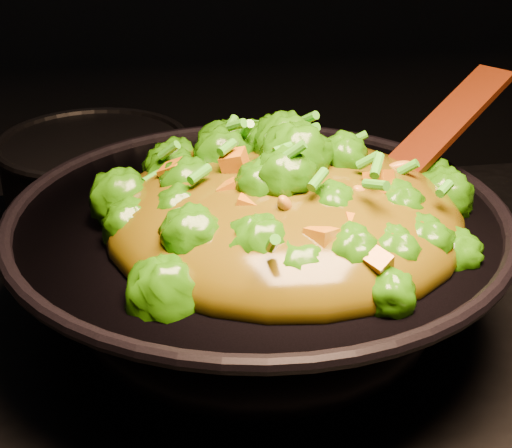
{
  "coord_description": "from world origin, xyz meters",
  "views": [
    {
      "loc": [
        -0.01,
        -0.58,
        1.36
      ],
      "look_at": [
        0.09,
        0.08,
        1.02
      ],
      "focal_mm": 55.0,
      "sensor_mm": 36.0,
      "label": 1
    }
  ],
  "objects": [
    {
      "name": "wok",
      "position": [
        0.09,
        0.07,
        0.97
      ],
      "size": [
        0.52,
        0.52,
        0.13
      ],
      "primitive_type": null,
      "rotation": [
        0.0,
        0.0,
        0.12
      ],
      "color": "black",
      "rests_on": "stovetop"
    },
    {
      "name": "stir_fry",
      "position": [
        0.11,
        0.05,
        1.09
      ],
      "size": [
        0.34,
        0.34,
        0.11
      ],
      "primitive_type": null,
      "rotation": [
        0.0,
        0.0,
        0.04
      ],
      "color": "#226207",
      "rests_on": "wok"
    },
    {
      "name": "spatula",
      "position": [
        0.26,
        0.1,
        1.08
      ],
      "size": [
        0.24,
        0.18,
        0.11
      ],
      "primitive_type": "cube",
      "rotation": [
        0.0,
        -0.38,
        0.62
      ],
      "color": "black",
      "rests_on": "wok"
    },
    {
      "name": "back_pot",
      "position": [
        -0.07,
        0.32,
        0.96
      ],
      "size": [
        0.29,
        0.29,
        0.13
      ],
      "primitive_type": "cylinder",
      "rotation": [
        0.0,
        0.0,
        0.41
      ],
      "color": "black",
      "rests_on": "stovetop"
    }
  ]
}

